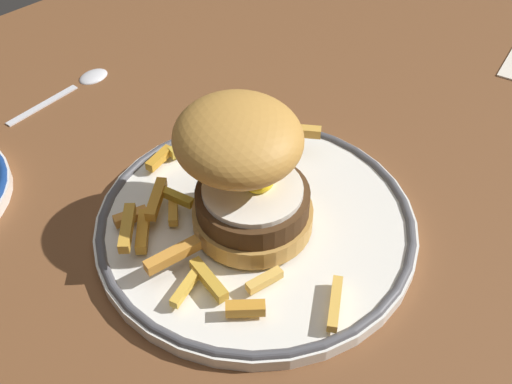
{
  "coord_description": "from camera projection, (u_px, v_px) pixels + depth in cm",
  "views": [
    {
      "loc": [
        -28.69,
        -27.38,
        40.73
      ],
      "look_at": [
        -2.95,
        -0.58,
        4.6
      ],
      "focal_mm": 43.95,
      "sensor_mm": 36.0,
      "label": 1
    }
  ],
  "objects": [
    {
      "name": "ground_plane",
      "position": [
        274.0,
        224.0,
        0.58
      ],
      "size": [
        132.1,
        100.27,
        4.0
      ],
      "primitive_type": "cube",
      "color": "brown"
    },
    {
      "name": "burger",
      "position": [
        245.0,
        168.0,
        0.5
      ],
      "size": [
        11.84,
        12.95,
        11.08
      ],
      "color": "#C28B41",
      "rests_on": "dinner_plate"
    },
    {
      "name": "spoon",
      "position": [
        82.0,
        81.0,
        0.71
      ],
      "size": [
        13.41,
        3.38,
        0.9
      ],
      "color": "silver",
      "rests_on": "ground_plane"
    },
    {
      "name": "dinner_plate",
      "position": [
        256.0,
        223.0,
        0.54
      ],
      "size": [
        27.86,
        27.86,
        1.6
      ],
      "color": "white",
      "rests_on": "ground_plane"
    },
    {
      "name": "fries_pile",
      "position": [
        199.0,
        218.0,
        0.53
      ],
      "size": [
        22.41,
        24.82,
        2.74
      ],
      "color": "gold",
      "rests_on": "dinner_plate"
    }
  ]
}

